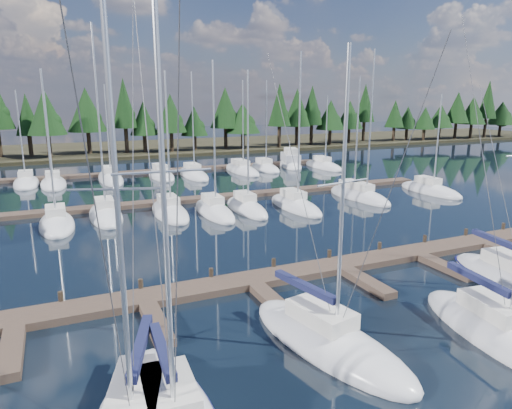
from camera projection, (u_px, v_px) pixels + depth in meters
name	position (u px, v px, depth m)	size (l,w,h in m)	color
ground	(259.00, 222.00, 39.30)	(260.00, 260.00, 0.00)	black
far_shore	(139.00, 148.00, 92.66)	(220.00, 30.00, 0.60)	black
main_dock	(344.00, 269.00, 27.99)	(44.00, 6.13, 0.90)	#4A3A2E
back_docks	(195.00, 182.00, 56.69)	(50.00, 21.80, 0.40)	#4A3A2E
front_sailboat_2	(327.00, 340.00, 19.60)	(4.83, 9.67, 13.20)	silver
front_sailboat_3	(499.00, 333.00, 20.22)	(4.08, 9.51, 15.00)	silver
back_sailboat_rows	(201.00, 188.00, 52.42)	(48.97, 33.08, 17.11)	silver
motor_yacht_right	(290.00, 163.00, 70.91)	(5.80, 9.79, 4.65)	silver
tree_line	(140.00, 114.00, 81.85)	(185.63, 11.48, 13.93)	black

